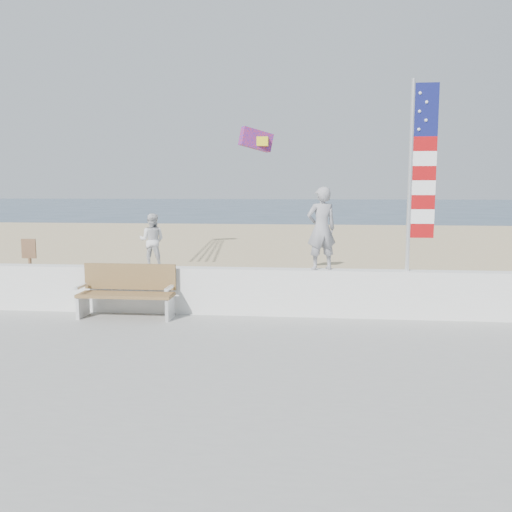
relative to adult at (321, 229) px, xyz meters
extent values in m
plane|color=#293D53|center=(-1.42, -2.00, -1.86)|extent=(220.00, 220.00, 0.00)
cube|color=tan|center=(-1.42, 7.00, -1.82)|extent=(90.00, 40.00, 0.08)
cube|color=#989893|center=(-1.42, -6.00, -1.73)|extent=(50.00, 12.40, 0.10)
cube|color=silver|center=(-1.42, 0.00, -1.23)|extent=(30.00, 0.35, 0.90)
imported|color=gray|center=(0.00, 0.00, 0.00)|extent=(0.66, 0.54, 1.57)
imported|color=silver|center=(-3.29, 0.00, -0.26)|extent=(0.51, 0.40, 1.05)
cube|color=olive|center=(-3.66, -0.55, -1.24)|extent=(1.80, 0.50, 0.06)
cube|color=brown|center=(-3.66, -0.28, -0.93)|extent=(1.80, 0.05, 0.50)
cube|color=white|center=(-4.51, -0.55, -1.48)|extent=(0.06, 0.50, 0.40)
cube|color=white|center=(-4.51, -0.60, -1.08)|extent=(0.06, 0.45, 0.05)
cube|color=silver|center=(-2.81, -0.55, -1.48)|extent=(0.06, 0.50, 0.40)
cube|color=white|center=(-2.81, -0.60, -1.08)|extent=(0.06, 0.45, 0.05)
cylinder|color=white|center=(1.61, 0.00, 0.97)|extent=(0.08, 0.08, 3.50)
cube|color=#0F1451|center=(1.85, 0.00, 2.17)|extent=(0.44, 0.02, 0.95)
cube|color=#9E0A0C|center=(1.85, 0.00, -0.03)|extent=(0.44, 0.02, 0.26)
cube|color=white|center=(1.85, 0.00, 0.24)|extent=(0.44, 0.02, 0.26)
cube|color=#9E0A0C|center=(1.85, 0.00, 0.50)|extent=(0.44, 0.02, 0.26)
cube|color=white|center=(1.85, 0.00, 0.77)|extent=(0.44, 0.02, 0.26)
cube|color=#9E0A0C|center=(1.85, 0.00, 1.03)|extent=(0.44, 0.02, 0.26)
cube|color=white|center=(1.85, 0.00, 1.29)|extent=(0.44, 0.02, 0.26)
cube|color=#9E0A0C|center=(1.85, 0.00, 1.56)|extent=(0.44, 0.02, 0.26)
sphere|color=white|center=(1.73, -0.02, 1.82)|extent=(0.06, 0.06, 0.06)
sphere|color=white|center=(1.85, -0.02, 1.98)|extent=(0.06, 0.06, 0.06)
sphere|color=white|center=(1.73, -0.02, 2.14)|extent=(0.06, 0.06, 0.06)
sphere|color=white|center=(1.85, -0.02, 2.30)|extent=(0.06, 0.06, 0.06)
sphere|color=white|center=(1.73, -0.02, 2.46)|extent=(0.06, 0.06, 0.06)
cube|color=red|center=(-1.61, 3.64, 1.97)|extent=(0.89, 0.67, 0.62)
cube|color=yellow|center=(-1.46, 3.64, 1.92)|extent=(0.32, 0.24, 0.23)
cylinder|color=brown|center=(-6.22, 0.73, -1.18)|extent=(0.07, 0.07, 1.20)
cube|color=brown|center=(-6.22, 0.71, -0.53)|extent=(0.32, 0.03, 0.42)
camera|label=1|loc=(-0.20, -10.28, 0.78)|focal=38.00mm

